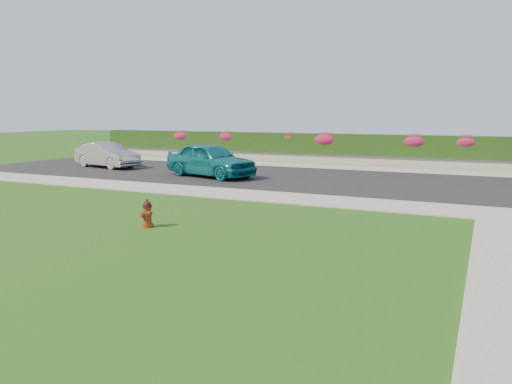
% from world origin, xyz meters
% --- Properties ---
extents(ground, '(120.00, 120.00, 0.00)m').
position_xyz_m(ground, '(0.00, 0.00, 0.00)').
color(ground, black).
rests_on(ground, ground).
extents(street_far, '(26.00, 8.00, 0.04)m').
position_xyz_m(street_far, '(-5.00, 14.00, 0.02)').
color(street_far, black).
rests_on(street_far, ground).
extents(sidewalk_far, '(24.00, 2.00, 0.04)m').
position_xyz_m(sidewalk_far, '(-6.00, 9.00, 0.02)').
color(sidewalk_far, gray).
rests_on(sidewalk_far, ground).
extents(sidewalk_beyond, '(34.00, 2.00, 0.04)m').
position_xyz_m(sidewalk_beyond, '(-1.00, 19.00, 0.02)').
color(sidewalk_beyond, gray).
rests_on(sidewalk_beyond, ground).
extents(retaining_wall, '(34.00, 0.40, 0.60)m').
position_xyz_m(retaining_wall, '(-1.00, 20.50, 0.30)').
color(retaining_wall, gray).
rests_on(retaining_wall, ground).
extents(hedge, '(32.00, 0.90, 1.10)m').
position_xyz_m(hedge, '(-1.00, 20.60, 1.15)').
color(hedge, black).
rests_on(hedge, retaining_wall).
extents(fire_hydrant, '(0.36, 0.35, 0.71)m').
position_xyz_m(fire_hydrant, '(-1.41, 3.58, 0.34)').
color(fire_hydrant, '#55160D').
rests_on(fire_hydrant, ground).
extents(sedan_teal, '(4.72, 2.90, 1.50)m').
position_xyz_m(sedan_teal, '(-4.89, 12.72, 0.79)').
color(sedan_teal, '#0E626B').
rests_on(sedan_teal, street_far).
extents(sedan_silver, '(4.07, 2.12, 1.28)m').
position_xyz_m(sedan_silver, '(-11.69, 13.82, 0.68)').
color(sedan_silver, '#929499').
rests_on(sedan_silver, street_far).
extents(flower_clump_a, '(1.45, 0.93, 0.73)m').
position_xyz_m(flower_clump_a, '(-11.40, 20.50, 1.41)').
color(flower_clump_a, '#A61C4B').
rests_on(flower_clump_a, hedge).
extents(flower_clump_b, '(1.40, 0.90, 0.70)m').
position_xyz_m(flower_clump_b, '(-8.16, 20.50, 1.42)').
color(flower_clump_b, '#A61C4B').
rests_on(flower_clump_b, hedge).
extents(flower_clump_c, '(1.16, 0.75, 0.58)m').
position_xyz_m(flower_clump_c, '(-4.15, 20.50, 1.47)').
color(flower_clump_c, '#A61C4B').
rests_on(flower_clump_c, hedge).
extents(flower_clump_d, '(1.56, 1.01, 0.78)m').
position_xyz_m(flower_clump_d, '(-2.00, 20.50, 1.39)').
color(flower_clump_d, '#A61C4B').
rests_on(flower_clump_d, hedge).
extents(flower_clump_e, '(1.50, 0.97, 0.75)m').
position_xyz_m(flower_clump_e, '(2.75, 20.50, 1.40)').
color(flower_clump_e, '#A61C4B').
rests_on(flower_clump_e, hedge).
extents(flower_clump_f, '(1.40, 0.90, 0.70)m').
position_xyz_m(flower_clump_f, '(5.18, 20.50, 1.42)').
color(flower_clump_f, '#A61C4B').
rests_on(flower_clump_f, hedge).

